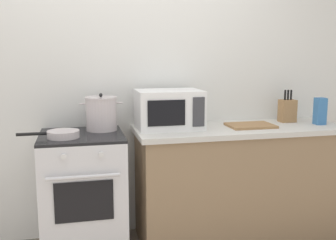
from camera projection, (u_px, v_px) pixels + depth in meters
name	position (u px, v px, depth m)	size (l,w,h in m)	color
back_wall	(158.00, 83.00, 3.34)	(4.40, 0.10, 2.50)	silver
lower_cabinet_right	(239.00, 184.00, 3.27)	(1.64, 0.56, 0.88)	#8C7051
countertop_right	(241.00, 129.00, 3.19)	(1.70, 0.60, 0.04)	beige
stove	(84.00, 195.00, 2.97)	(0.60, 0.64, 0.92)	silver
stock_pot	(101.00, 113.00, 3.03)	(0.32, 0.24, 0.28)	beige
frying_pan	(62.00, 134.00, 2.77)	(0.42, 0.22, 0.05)	beige
microwave	(169.00, 109.00, 3.09)	(0.50, 0.37, 0.30)	white
cutting_board	(250.00, 125.00, 3.18)	(0.36, 0.26, 0.02)	#997047
knife_block	(287.00, 110.00, 3.39)	(0.13, 0.10, 0.27)	#997047
pasta_box	(320.00, 111.00, 3.27)	(0.08, 0.08, 0.22)	teal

